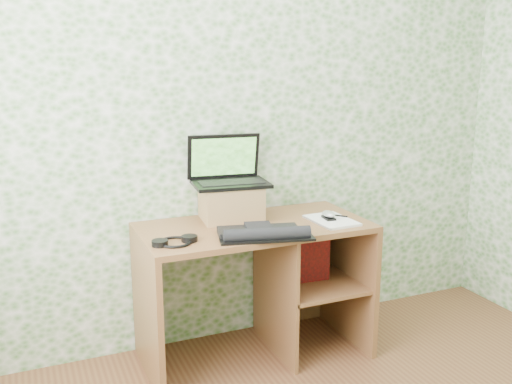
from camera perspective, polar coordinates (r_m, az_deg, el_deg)
name	(u,v)px	position (r m, az deg, el deg)	size (l,w,h in m)	color
wall_back	(233,114)	(3.17, -2.36, 7.77)	(3.50, 3.50, 0.00)	silver
desk	(266,269)	(3.14, 0.96, -7.70)	(1.20, 0.60, 0.75)	brown
riser	(231,202)	(3.07, -2.52, -1.05)	(0.31, 0.26, 0.19)	olive
laptop	(228,173)	(3.08, -2.83, 1.95)	(0.42, 0.32, 0.26)	black
keyboard	(262,233)	(2.78, 0.63, -4.09)	(0.47, 0.32, 0.06)	black
headphones	(175,241)	(2.72, -8.12, -4.92)	(0.22, 0.17, 0.03)	black
notepad	(332,220)	(3.07, 7.58, -2.84)	(0.20, 0.28, 0.01)	silver
mouse	(329,216)	(3.07, 7.28, -2.38)	(0.06, 0.10, 0.03)	silver
pen	(335,215)	(3.14, 7.91, -2.30)	(0.01, 0.01, 0.14)	black
red_box	(307,256)	(3.19, 5.15, -6.35)	(0.24, 0.08, 0.29)	#9D0E0E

